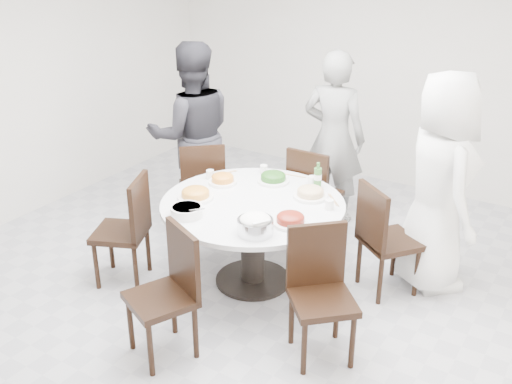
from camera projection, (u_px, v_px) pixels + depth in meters
The scene contains 22 objects.
floor at pixel (262, 305), 4.82m from camera, with size 6.00×6.00×0.01m, color #AAAAAF.
wall_back at pixel (406, 65), 6.57m from camera, with size 6.00×0.01×2.80m, color silver.
dining_table at pixel (253, 243), 5.00m from camera, with size 1.50×1.50×0.75m, color white.
chair_ne at pixel (390, 239), 4.86m from camera, with size 0.42×0.42×0.95m, color black.
chair_n at pixel (316, 193), 5.69m from camera, with size 0.42×0.42×0.95m, color black.
chair_nw at pixel (202, 186), 5.85m from camera, with size 0.42×0.42×0.95m, color black.
chair_sw at pixel (120, 230), 5.00m from camera, with size 0.42×0.42×0.95m, color black.
chair_s at pixel (160, 296), 4.10m from camera, with size 0.42×0.42×0.95m, color black.
chair_se at pixel (323, 298), 4.08m from camera, with size 0.42×0.42×0.95m, color black.
diner_right at pixel (439, 183), 4.80m from camera, with size 0.89×0.58×1.82m, color white.
diner_middle at pixel (334, 138), 5.93m from camera, with size 0.64×0.42×1.75m, color black.
diner_left at pixel (192, 135), 5.89m from camera, with size 0.89×0.69×1.83m, color black.
dish_greens at pixel (273, 178), 5.21m from camera, with size 0.28×0.28×0.07m, color white.
dish_pale at pixel (310, 193), 4.92m from camera, with size 0.28×0.28×0.08m, color white.
dish_orange at pixel (223, 180), 5.19m from camera, with size 0.25×0.25×0.07m, color white.
dish_redbrown at pixel (290, 220), 4.47m from camera, with size 0.27×0.27×0.07m, color white.
dish_tofu at pixel (195, 194), 4.90m from camera, with size 0.29×0.29×0.08m, color white.
rice_bowl at pixel (255, 226), 4.33m from camera, with size 0.27×0.27×0.11m, color silver.
soup_bowl at pixel (187, 211), 4.61m from camera, with size 0.25×0.25×0.08m, color white.
beverage_bottle at pixel (318, 175), 5.08m from camera, with size 0.06×0.06×0.23m, color #326729.
tea_cups at pixel (285, 173), 5.31m from camera, with size 0.07×0.07×0.08m, color white.
chopsticks at pixel (289, 175), 5.36m from camera, with size 0.24×0.04×0.01m, color tan, non-canonical shape.
Camera 1 is at (2.11, -3.44, 2.80)m, focal length 42.00 mm.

